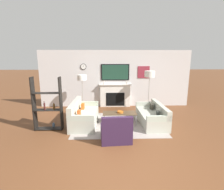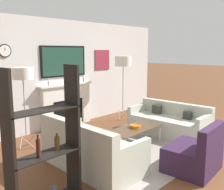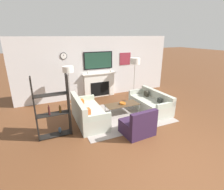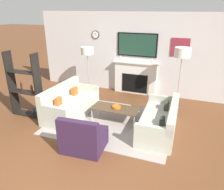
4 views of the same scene
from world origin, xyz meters
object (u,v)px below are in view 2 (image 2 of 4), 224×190
object	(u,v)px
armchair	(195,155)
floor_lamp_right	(123,62)
decorative_bowl	(135,126)
couch_left	(90,151)
couch_right	(169,123)
floor_lamp_left	(23,75)
shelf_unit	(45,145)
coffee_table	(135,129)

from	to	relation	value
armchair	floor_lamp_right	bearing A→B (deg)	61.10
decorative_bowl	floor_lamp_right	bearing A→B (deg)	47.86
couch_left	couch_right	bearing A→B (deg)	0.01
couch_left	couch_right	world-z (taller)	couch_left
armchair	floor_lamp_right	world-z (taller)	floor_lamp_right
armchair	floor_lamp_left	size ratio (longest dim) A/B	0.56
couch_right	decorative_bowl	distance (m)	1.18
couch_left	shelf_unit	bearing A→B (deg)	-159.49
decorative_bowl	floor_lamp_left	size ratio (longest dim) A/B	0.14
couch_right	coffee_table	distance (m)	1.19
couch_right	coffee_table	size ratio (longest dim) A/B	1.51
couch_left	armchair	xyz separation A→B (m)	(1.10, -1.31, -0.03)
floor_lamp_right	decorative_bowl	bearing A→B (deg)	-132.14
coffee_table	floor_lamp_right	bearing A→B (deg)	47.60
decorative_bowl	shelf_unit	bearing A→B (deg)	-168.12
shelf_unit	armchair	bearing A→B (deg)	-22.37
couch_right	shelf_unit	distance (m)	3.65
couch_left	floor_lamp_left	bearing A→B (deg)	98.11
coffee_table	floor_lamp_left	xyz separation A→B (m)	(-1.55, 1.57, 1.11)
couch_right	coffee_table	world-z (taller)	couch_right
couch_right	armchair	size ratio (longest dim) A/B	2.03
decorative_bowl	floor_lamp_right	distance (m)	2.42
couch_right	decorative_bowl	world-z (taller)	couch_right
coffee_table	decorative_bowl	xyz separation A→B (m)	(0.03, 0.01, 0.06)
armchair	coffee_table	bearing A→B (deg)	81.54
armchair	floor_lamp_right	distance (m)	3.65
couch_left	couch_right	size ratio (longest dim) A/B	0.98
couch_left	armchair	bearing A→B (deg)	-50.01
couch_right	floor_lamp_left	size ratio (longest dim) A/B	1.13
decorative_bowl	armchair	bearing A→B (deg)	-99.38
couch_left	shelf_unit	xyz separation A→B (m)	(-1.09, -0.41, 0.51)
couch_left	coffee_table	xyz separation A→B (m)	(1.31, 0.09, 0.07)
decorative_bowl	floor_lamp_right	world-z (taller)	floor_lamp_right
floor_lamp_right	shelf_unit	distance (m)	4.43
armchair	coffee_table	world-z (taller)	armchair
couch_left	coffee_table	world-z (taller)	couch_left
floor_lamp_right	floor_lamp_left	bearing A→B (deg)	-180.00
coffee_table	floor_lamp_right	size ratio (longest dim) A/B	0.68
couch_left	decorative_bowl	bearing A→B (deg)	4.35
coffee_table	floor_lamp_left	bearing A→B (deg)	134.62
coffee_table	floor_lamp_left	world-z (taller)	floor_lamp_left
couch_right	decorative_bowl	size ratio (longest dim) A/B	7.93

